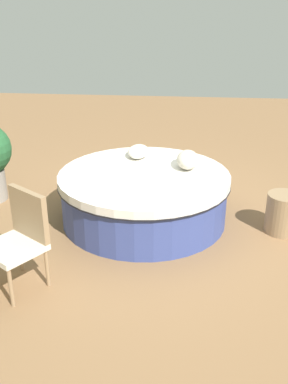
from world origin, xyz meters
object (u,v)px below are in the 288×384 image
object	(u,v)px
side_table	(284,213)
throw_pillow_1	(138,151)
round_bed	(144,196)
throw_pillow_0	(188,160)
patio_chair	(21,234)

from	to	relation	value
side_table	throw_pillow_1	bearing A→B (deg)	-113.35
round_bed	throw_pillow_0	size ratio (longest dim) A/B	4.54
round_bed	patio_chair	bearing A→B (deg)	-34.74
round_bed	side_table	size ratio (longest dim) A/B	4.41
throw_pillow_0	throw_pillow_1	bearing A→B (deg)	-118.94
round_bed	throw_pillow_0	distance (m)	0.74
round_bed	side_table	world-z (taller)	round_bed
throw_pillow_0	throw_pillow_1	xyz separation A→B (m)	(-0.38, -0.69, -0.04)
throw_pillow_0	throw_pillow_1	world-z (taller)	throw_pillow_0
throw_pillow_0	side_table	world-z (taller)	throw_pillow_0
throw_pillow_1	round_bed	bearing A→B (deg)	12.60
patio_chair	throw_pillow_1	bearing A→B (deg)	-78.54
throw_pillow_1	side_table	world-z (taller)	throw_pillow_1
throw_pillow_1	patio_chair	bearing A→B (deg)	-22.72
round_bed	patio_chair	distance (m)	1.86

